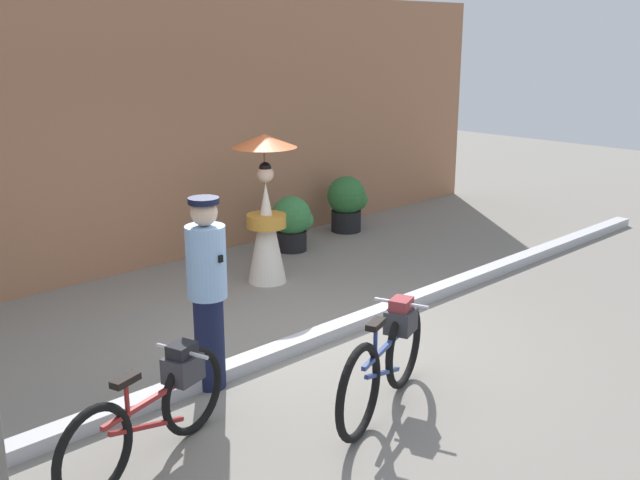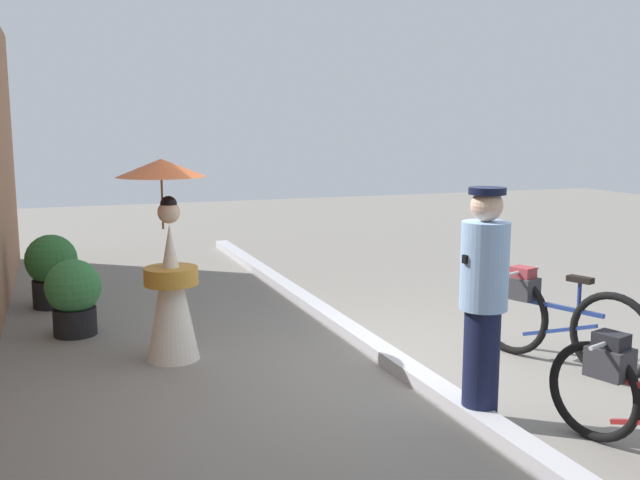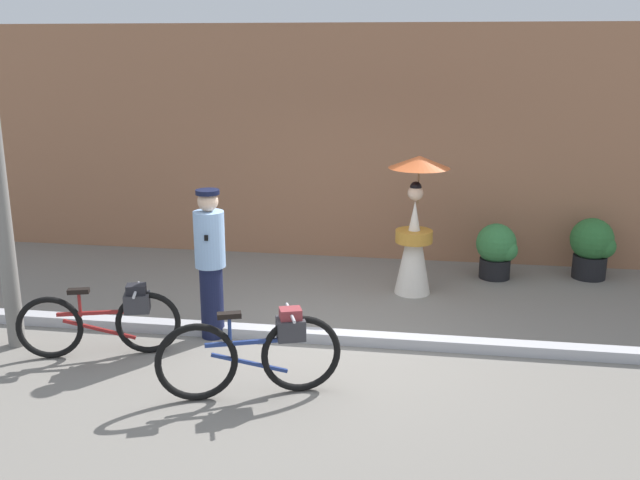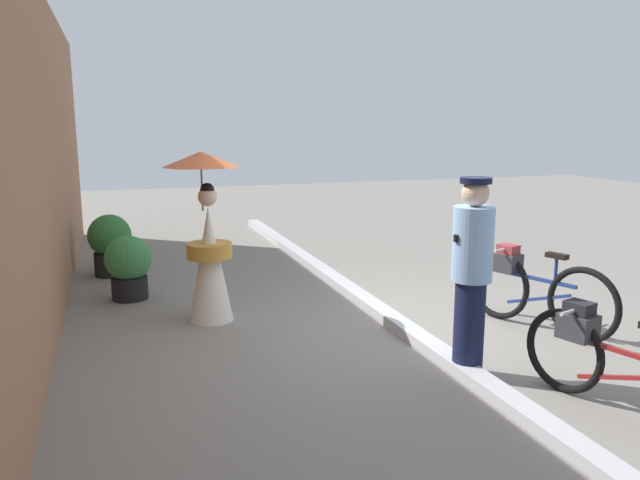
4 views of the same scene
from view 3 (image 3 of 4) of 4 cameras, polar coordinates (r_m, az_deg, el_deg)
ground_plane at (r=8.15m, az=-0.27°, el=-8.01°), size 30.00×30.00×0.00m
building_wall at (r=11.09m, az=2.69°, el=7.72°), size 14.00×0.40×3.53m
sidewalk_curb at (r=8.12m, az=-0.27°, el=-7.62°), size 14.00×0.20×0.12m
bicycle_near_officer at (r=7.97m, az=-16.59°, el=-6.05°), size 1.65×0.63×0.78m
bicycle_far_side at (r=6.82m, az=-5.09°, el=-8.84°), size 1.67×0.69×0.85m
person_officer at (r=8.04m, az=-8.72°, el=-1.58°), size 0.34×0.38×1.71m
person_with_parasol at (r=9.48m, az=7.56°, el=1.15°), size 0.80×0.80×1.84m
potted_plant_by_door at (r=10.43m, az=13.90°, el=-0.71°), size 0.58×0.56×0.79m
potted_plant_small at (r=10.82m, az=20.86°, el=-0.46°), size 0.61×0.60×0.87m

